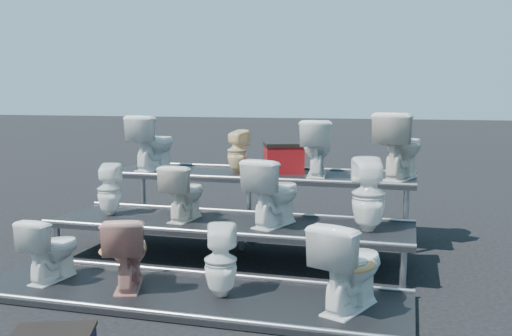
% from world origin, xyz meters
% --- Properties ---
extents(ground, '(80.00, 80.00, 0.00)m').
position_xyz_m(ground, '(0.00, 0.00, 0.00)').
color(ground, black).
rests_on(ground, ground).
extents(tier_front, '(4.20, 1.20, 0.06)m').
position_xyz_m(tier_front, '(0.00, -1.30, 0.03)').
color(tier_front, black).
rests_on(tier_front, ground).
extents(tier_mid, '(4.20, 1.20, 0.46)m').
position_xyz_m(tier_mid, '(0.00, 0.00, 0.23)').
color(tier_mid, black).
rests_on(tier_mid, ground).
extents(tier_back, '(4.20, 1.20, 0.86)m').
position_xyz_m(tier_back, '(0.00, 1.30, 0.43)').
color(tier_back, black).
rests_on(tier_back, ground).
extents(toilet_0, '(0.44, 0.68, 0.66)m').
position_xyz_m(toilet_0, '(-1.48, -1.30, 0.39)').
color(toilet_0, white).
rests_on(toilet_0, tier_front).
extents(toilet_1, '(0.62, 0.80, 0.72)m').
position_xyz_m(toilet_1, '(-0.62, -1.30, 0.42)').
color(toilet_1, tan).
rests_on(toilet_1, tier_front).
extents(toilet_2, '(0.37, 0.37, 0.68)m').
position_xyz_m(toilet_2, '(0.34, -1.30, 0.40)').
color(toilet_2, white).
rests_on(toilet_2, tier_front).
extents(toilet_3, '(0.71, 0.89, 0.79)m').
position_xyz_m(toilet_3, '(1.53, -1.30, 0.46)').
color(toilet_3, white).
rests_on(toilet_3, tier_front).
extents(toilet_4, '(0.34, 0.35, 0.64)m').
position_xyz_m(toilet_4, '(-1.55, 0.00, 0.78)').
color(toilet_4, white).
rests_on(toilet_4, tier_mid).
extents(toilet_5, '(0.42, 0.68, 0.67)m').
position_xyz_m(toilet_5, '(-0.56, 0.00, 0.79)').
color(toilet_5, silver).
rests_on(toilet_5, tier_mid).
extents(toilet_6, '(0.65, 0.86, 0.77)m').
position_xyz_m(toilet_6, '(0.53, 0.00, 0.85)').
color(toilet_6, white).
rests_on(toilet_6, tier_mid).
extents(toilet_7, '(0.44, 0.45, 0.80)m').
position_xyz_m(toilet_7, '(1.59, 0.00, 0.86)').
color(toilet_7, white).
rests_on(toilet_7, tier_mid).
extents(toilet_8, '(0.56, 0.84, 0.79)m').
position_xyz_m(toilet_8, '(-1.57, 1.30, 1.25)').
color(toilet_8, white).
rests_on(toilet_8, tier_back).
extents(toilet_9, '(0.36, 0.36, 0.60)m').
position_xyz_m(toilet_9, '(-0.30, 1.30, 1.16)').
color(toilet_9, beige).
rests_on(toilet_9, tier_back).
extents(toilet_10, '(0.50, 0.78, 0.75)m').
position_xyz_m(toilet_10, '(0.80, 1.30, 1.24)').
color(toilet_10, white).
rests_on(toilet_10, tier_back).
extents(toilet_11, '(0.71, 0.95, 0.86)m').
position_xyz_m(toilet_11, '(1.88, 1.30, 1.29)').
color(toilet_11, silver).
rests_on(toilet_11, tier_back).
extents(red_crate, '(0.62, 0.56, 0.37)m').
position_xyz_m(red_crate, '(0.32, 1.46, 1.04)').
color(red_crate, maroon).
rests_on(red_crate, tier_back).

